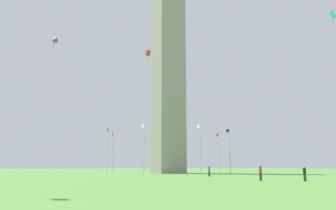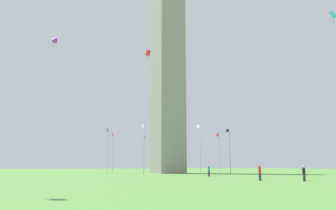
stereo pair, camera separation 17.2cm
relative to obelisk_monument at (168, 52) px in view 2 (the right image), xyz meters
name	(u,v)px [view 2 (the right image)]	position (x,y,z in m)	size (l,w,h in m)	color
ground_plane	(168,173)	(0.00, 0.00, -27.47)	(260.00, 260.00, 0.00)	#548C3D
obelisk_monument	(168,52)	(0.00, 0.00, 0.00)	(6.04, 6.04, 54.93)	gray
flagpole_n	(145,152)	(13.60, 0.00, -22.39)	(1.12, 0.14, 9.35)	silver
flagpole_ne	(113,151)	(9.63, 9.58, -22.39)	(1.12, 0.14, 9.35)	silver
flagpole_e	(108,148)	(0.05, 13.55, -22.39)	(1.12, 0.14, 9.35)	silver
flagpole_se	(144,147)	(-9.53, 9.58, -22.39)	(1.12, 0.14, 9.35)	silver
flagpole_s	(200,147)	(-13.49, 0.00, -22.39)	(1.12, 0.14, 9.35)	silver
flagpole_sw	(230,149)	(-9.53, -9.58, -22.39)	(1.12, 0.14, 9.35)	silver
flagpole_w	(219,151)	(0.05, -13.55, -22.39)	(1.12, 0.14, 9.35)	silver
flagpole_nw	(185,152)	(9.63, -9.58, -22.39)	(1.12, 0.14, 9.35)	silver
person_teal_shirt	(209,171)	(-22.07, 3.66, -26.58)	(0.32, 0.32, 1.78)	#2D2D38
person_black_shirt	(304,174)	(-40.54, 3.51, -26.67)	(0.32, 0.32, 1.62)	#2D2D38
person_red_shirt	(260,173)	(-37.31, 6.75, -26.61)	(0.32, 0.32, 1.73)	#2D2D38
kite_purple_delta	(53,40)	(-17.48, 27.24, -7.67)	(1.28, 1.31, 1.72)	purple
kite_red_box	(148,53)	(-6.47, 7.67, -3.29)	(1.14, 1.00, 2.37)	red
kite_cyan_box	(333,15)	(-27.09, -21.54, 2.31)	(1.43, 1.19, 2.79)	#33C6D1
picnic_blanket_near_first_person	(193,176)	(-19.27, 4.83, -27.46)	(1.80, 1.40, 0.01)	orange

